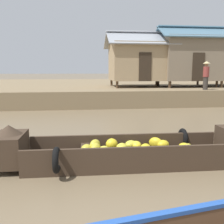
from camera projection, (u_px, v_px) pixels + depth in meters
The scene contains 7 objects.
ground_plane at pixel (97, 120), 11.04m from camera, with size 300.00×300.00×0.00m, color #726047.
riverbank_strip at pixel (88, 88), 23.55m from camera, with size 160.00×20.00×0.97m, color #7F6B4C.
banana_boat at pixel (128, 150), 5.76m from camera, with size 5.80×1.75×0.97m.
fishing_skiff_distant at pixel (211, 100), 15.46m from camera, with size 4.47×2.83×0.82m.
stilt_house_left at pixel (139, 61), 17.73m from camera, with size 4.60×3.93×3.78m.
stilt_house_mid_left at pixel (189, 58), 17.60m from camera, with size 4.67×3.32×4.10m.
vendor_person at pixel (206, 74), 14.93m from camera, with size 0.44×0.44×1.66m.
Camera 1 is at (-0.66, -0.84, 2.11)m, focal length 40.97 mm.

